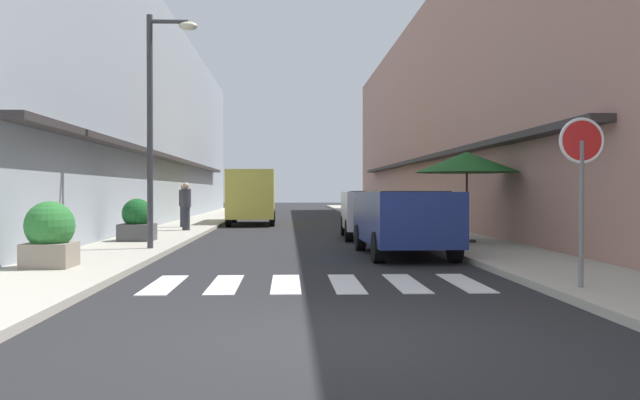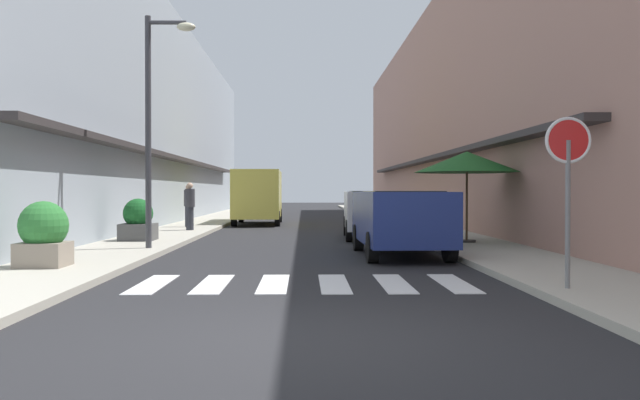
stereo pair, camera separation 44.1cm
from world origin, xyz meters
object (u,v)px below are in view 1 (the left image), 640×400
at_px(parked_car_near, 404,215).
at_px(delivery_van, 252,192).
at_px(parked_car_mid, 372,209).
at_px(pedestrian_walking_far, 184,205).
at_px(pedestrian_walking_near, 186,205).
at_px(planter_midblock, 137,221).
at_px(planter_corner, 50,235).
at_px(round_street_sign, 582,158).
at_px(street_lamp, 158,106).
at_px(cafe_umbrella, 467,162).

xyz_separation_m(parked_car_near, delivery_van, (-4.17, 14.53, 0.48)).
relative_size(parked_car_mid, delivery_van, 0.76).
bearing_deg(parked_car_mid, pedestrian_walking_far, 143.61).
bearing_deg(pedestrian_walking_near, delivery_van, 150.35).
xyz_separation_m(parked_car_near, planter_midblock, (-6.69, 3.42, -0.28)).
distance_m(delivery_van, pedestrian_walking_near, 6.61).
height_order(parked_car_near, planter_midblock, parked_car_near).
distance_m(parked_car_mid, pedestrian_walking_far, 8.09).
height_order(parked_car_near, parked_car_mid, same).
distance_m(parked_car_mid, planter_corner, 10.90).
bearing_deg(pedestrian_walking_near, round_street_sign, 15.75).
xyz_separation_m(street_lamp, planter_midblock, (-1.04, 2.46, -2.81)).
relative_size(planter_corner, pedestrian_walking_near, 0.71).
distance_m(parked_car_near, pedestrian_walking_far, 12.25).
relative_size(delivery_van, cafe_umbrella, 1.96).
bearing_deg(parked_car_mid, delivery_van, 114.98).
relative_size(round_street_sign, planter_midblock, 2.08).
bearing_deg(parked_car_mid, parked_car_near, -90.00).
relative_size(delivery_van, pedestrian_walking_near, 3.31).
xyz_separation_m(parked_car_mid, pedestrian_walking_far, (-6.51, 4.80, 0.04)).
bearing_deg(cafe_umbrella, pedestrian_walking_far, 137.76).
height_order(parked_car_near, pedestrian_walking_near, pedestrian_walking_near).
distance_m(round_street_sign, planter_midblock, 12.39).
bearing_deg(cafe_umbrella, pedestrian_walking_near, 145.32).
xyz_separation_m(street_lamp, pedestrian_walking_near, (-0.44, 7.26, -2.48)).
xyz_separation_m(delivery_van, planter_midblock, (-2.52, -11.12, -0.76)).
bearing_deg(round_street_sign, parked_car_mid, 97.52).
bearing_deg(pedestrian_walking_near, cafe_umbrella, 42.60).
distance_m(round_street_sign, pedestrian_walking_near, 15.96).
bearing_deg(parked_car_near, planter_corner, -156.70).
relative_size(parked_car_near, planter_corner, 3.75).
distance_m(cafe_umbrella, pedestrian_walking_near, 10.07).
height_order(delivery_van, planter_midblock, delivery_van).
xyz_separation_m(parked_car_near, pedestrian_walking_near, (-6.10, 8.22, 0.06)).
bearing_deg(pedestrian_walking_far, street_lamp, -158.12).
distance_m(delivery_van, cafe_umbrella, 13.57).
height_order(round_street_sign, planter_midblock, round_street_sign).
xyz_separation_m(delivery_van, street_lamp, (-1.48, -13.57, 2.05)).
distance_m(parked_car_near, planter_midblock, 7.52).
bearing_deg(delivery_van, parked_car_mid, -65.02).
bearing_deg(delivery_van, street_lamp, -96.23).
height_order(planter_corner, pedestrian_walking_far, pedestrian_walking_far).
bearing_deg(street_lamp, pedestrian_walking_near, 93.48).
bearing_deg(parked_car_near, cafe_umbrella, 50.03).
xyz_separation_m(planter_corner, planter_midblock, (0.12, 6.35, -0.05)).
bearing_deg(street_lamp, delivery_van, 83.77).
xyz_separation_m(parked_car_near, pedestrian_walking_far, (-6.51, 10.38, 0.03)).
height_order(cafe_umbrella, planter_corner, cafe_umbrella).
xyz_separation_m(delivery_van, round_street_sign, (5.67, -20.32, 0.53)).
bearing_deg(parked_car_mid, street_lamp, -140.76).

